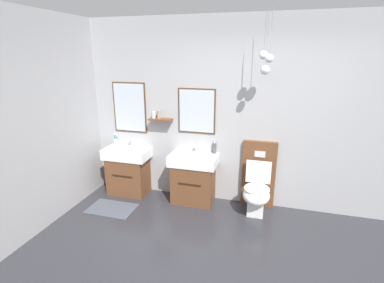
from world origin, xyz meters
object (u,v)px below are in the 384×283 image
(vanity_sink_right, at_px, (193,177))
(vanity_sink_left, at_px, (128,170))
(toothbrush_cup, at_px, (116,141))
(folded_hand_towel, at_px, (189,156))
(toilet, at_px, (257,187))
(soap_dispenser, at_px, (214,148))

(vanity_sink_right, bearing_deg, vanity_sink_left, 180.00)
(vanity_sink_left, distance_m, toothbrush_cup, 0.52)
(vanity_sink_right, distance_m, folded_hand_towel, 0.40)
(toilet, height_order, folded_hand_towel, toilet)
(soap_dispenser, distance_m, folded_hand_towel, 0.43)
(soap_dispenser, bearing_deg, toilet, -14.33)
(toilet, relative_size, toothbrush_cup, 5.00)
(toilet, distance_m, folded_hand_towel, 1.08)
(toilet, bearing_deg, folded_hand_towel, -174.30)
(toothbrush_cup, relative_size, soap_dispenser, 1.03)
(vanity_sink_left, height_order, toothbrush_cup, toothbrush_cup)
(vanity_sink_right, distance_m, toothbrush_cup, 1.43)
(folded_hand_towel, bearing_deg, toilet, 5.70)
(toothbrush_cup, bearing_deg, toilet, -3.98)
(vanity_sink_left, xyz_separation_m, soap_dispenser, (1.37, 0.15, 0.44))
(vanity_sink_left, bearing_deg, soap_dispenser, 6.26)
(vanity_sink_right, bearing_deg, toothbrush_cup, 174.11)
(vanity_sink_left, xyz_separation_m, folded_hand_towel, (1.05, -0.12, 0.38))
(soap_dispenser, bearing_deg, vanity_sink_left, -173.74)
(vanity_sink_right, relative_size, toilet, 0.76)
(vanity_sink_right, height_order, toilet, toilet)
(folded_hand_towel, bearing_deg, toothbrush_cup, 168.88)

